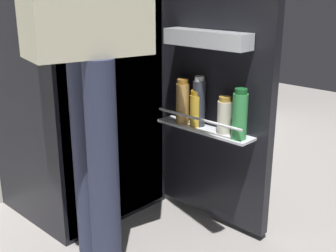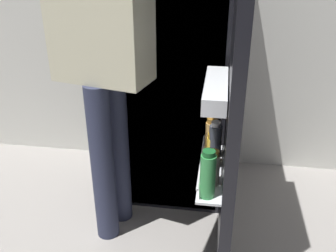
# 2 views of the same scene
# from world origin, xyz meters

# --- Properties ---
(ground_plane) EXTENTS (6.86, 6.86, 0.00)m
(ground_plane) POSITION_xyz_m (0.00, 0.00, 0.00)
(ground_plane) COLOR gray
(refrigerator) EXTENTS (0.69, 1.22, 1.74)m
(refrigerator) POSITION_xyz_m (0.03, 0.50, 0.87)
(refrigerator) COLOR black
(refrigerator) RESTS_ON ground_plane
(person) EXTENTS (0.58, 0.83, 1.75)m
(person) POSITION_xyz_m (-0.25, 0.07, 1.06)
(person) COLOR #2D334C
(person) RESTS_ON ground_plane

